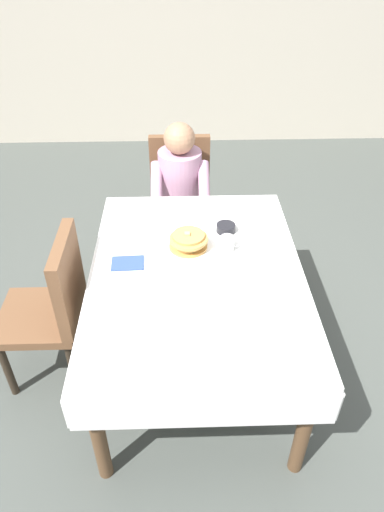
# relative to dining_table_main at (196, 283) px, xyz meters

# --- Properties ---
(ground_plane) EXTENTS (14.00, 14.00, 0.00)m
(ground_plane) POSITION_rel_dining_table_main_xyz_m (0.00, 0.00, -0.65)
(ground_plane) COLOR #474C47
(dining_table_main) EXTENTS (1.12, 1.52, 0.74)m
(dining_table_main) POSITION_rel_dining_table_main_xyz_m (0.00, 0.00, 0.00)
(dining_table_main) COLOR white
(dining_table_main) RESTS_ON ground
(chair_diner) EXTENTS (0.44, 0.45, 0.93)m
(chair_diner) POSITION_rel_dining_table_main_xyz_m (-0.07, 1.17, -0.12)
(chair_diner) COLOR brown
(chair_diner) RESTS_ON ground
(diner_person) EXTENTS (0.40, 0.43, 1.12)m
(diner_person) POSITION_rel_dining_table_main_xyz_m (-0.07, 1.01, 0.02)
(diner_person) COLOR #B2849E
(diner_person) RESTS_ON ground
(chair_left_side) EXTENTS (0.45, 0.44, 0.93)m
(chair_left_side) POSITION_rel_dining_table_main_xyz_m (-0.77, 0.00, -0.12)
(chair_left_side) COLOR brown
(chair_left_side) RESTS_ON ground
(plate_breakfast) EXTENTS (0.28, 0.28, 0.02)m
(plate_breakfast) POSITION_rel_dining_table_main_xyz_m (-0.04, 0.18, 0.10)
(plate_breakfast) COLOR white
(plate_breakfast) RESTS_ON dining_table_main
(breakfast_stack) EXTENTS (0.21, 0.22, 0.09)m
(breakfast_stack) POSITION_rel_dining_table_main_xyz_m (-0.04, 0.18, 0.15)
(breakfast_stack) COLOR tan
(breakfast_stack) RESTS_ON plate_breakfast
(cup_coffee) EXTENTS (0.11, 0.08, 0.08)m
(cup_coffee) POSITION_rel_dining_table_main_xyz_m (0.17, 0.17, 0.13)
(cup_coffee) COLOR white
(cup_coffee) RESTS_ON dining_table_main
(bowl_butter) EXTENTS (0.11, 0.11, 0.04)m
(bowl_butter) POSITION_rel_dining_table_main_xyz_m (0.18, 0.35, 0.11)
(bowl_butter) COLOR black
(bowl_butter) RESTS_ON dining_table_main
(fork_left_of_plate) EXTENTS (0.03, 0.18, 0.00)m
(fork_left_of_plate) POSITION_rel_dining_table_main_xyz_m (-0.23, 0.16, 0.09)
(fork_left_of_plate) COLOR silver
(fork_left_of_plate) RESTS_ON dining_table_main
(knife_right_of_plate) EXTENTS (0.02, 0.20, 0.00)m
(knife_right_of_plate) POSITION_rel_dining_table_main_xyz_m (0.15, 0.16, 0.09)
(knife_right_of_plate) COLOR silver
(knife_right_of_plate) RESTS_ON dining_table_main
(spoon_near_edge) EXTENTS (0.15, 0.04, 0.00)m
(spoon_near_edge) POSITION_rel_dining_table_main_xyz_m (-0.03, -0.11, 0.09)
(spoon_near_edge) COLOR silver
(spoon_near_edge) RESTS_ON dining_table_main
(napkin_folded) EXTENTS (0.17, 0.13, 0.01)m
(napkin_folded) POSITION_rel_dining_table_main_xyz_m (-0.36, 0.06, 0.09)
(napkin_folded) COLOR #334C7F
(napkin_folded) RESTS_ON dining_table_main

